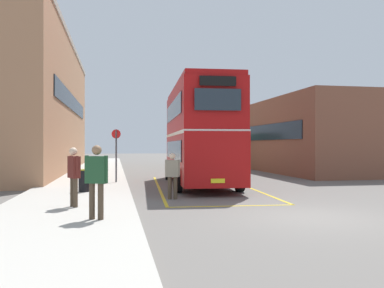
{
  "coord_description": "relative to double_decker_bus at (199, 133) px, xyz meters",
  "views": [
    {
      "loc": [
        -5.1,
        -10.16,
        1.94
      ],
      "look_at": [
        -1.24,
        10.14,
        1.99
      ],
      "focal_mm": 38.08,
      "sensor_mm": 36.0,
      "label": 1
    }
  ],
  "objects": [
    {
      "name": "sidewalk_left",
      "position": [
        -5.4,
        7.67,
        -2.44
      ],
      "size": [
        4.0,
        57.6,
        0.14
      ],
      "primitive_type": "cube",
      "color": "#B2ADA3",
      "rests_on": "ground"
    },
    {
      "name": "litter_bin",
      "position": [
        -5.16,
        -3.14,
        -1.94
      ],
      "size": [
        0.45,
        0.45,
        0.86
      ],
      "color": "black",
      "rests_on": "sidewalk_left"
    },
    {
      "name": "bay_marking_yellow",
      "position": [
        -0.05,
        -1.87,
        -2.51
      ],
      "size": [
        4.91,
        12.07,
        0.01
      ],
      "color": "gold",
      "rests_on": "ground"
    },
    {
      "name": "ground_plane",
      "position": [
        1.1,
        5.27,
        -2.51
      ],
      "size": [
        135.6,
        135.6,
        0.0
      ],
      "primitive_type": "plane",
      "color": "#66605B"
    },
    {
      "name": "double_decker_bus",
      "position": [
        0.0,
        0.0,
        0.0
      ],
      "size": [
        3.26,
        9.95,
        4.75
      ],
      "color": "black",
      "rests_on": "ground"
    },
    {
      "name": "depot_building_right",
      "position": [
        10.57,
        7.17,
        0.07
      ],
      "size": [
        8.0,
        12.46,
        5.16
      ],
      "color": "brown",
      "rests_on": "ground"
    },
    {
      "name": "brick_building_left",
      "position": [
        -10.18,
        11.17,
        2.17
      ],
      "size": [
        6.49,
        24.54,
        9.35
      ],
      "color": "#AD7A56",
      "rests_on": "ground"
    },
    {
      "name": "pedestrian_waiting_near",
      "position": [
        -5.17,
        -7.03,
        -1.37
      ],
      "size": [
        0.41,
        0.54,
        1.73
      ],
      "color": "#473828",
      "rests_on": "sidewalk_left"
    },
    {
      "name": "bus_stop_sign",
      "position": [
        -3.93,
        0.72,
        -0.83
      ],
      "size": [
        0.44,
        0.12,
        2.55
      ],
      "color": "#4C4C51",
      "rests_on": "sidewalk_left"
    },
    {
      "name": "pedestrian_boarding",
      "position": [
        -1.97,
        -4.89,
        -1.56
      ],
      "size": [
        0.52,
        0.38,
        1.65
      ],
      "color": "#473828",
      "rests_on": "ground"
    },
    {
      "name": "single_deck_bus",
      "position": [
        4.62,
        17.7,
        -0.87
      ],
      "size": [
        3.51,
        8.62,
        3.02
      ],
      "color": "black",
      "rests_on": "ground"
    },
    {
      "name": "pedestrian_waiting_far",
      "position": [
        -4.44,
        -9.19,
        -1.32
      ],
      "size": [
        0.56,
        0.41,
        1.8
      ],
      "color": "#473828",
      "rests_on": "sidewalk_left"
    }
  ]
}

